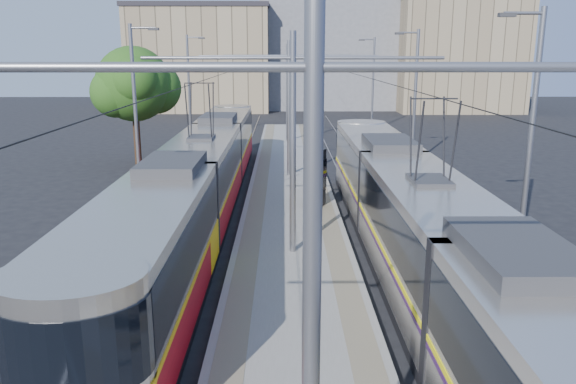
{
  "coord_description": "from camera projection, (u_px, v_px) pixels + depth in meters",
  "views": [
    {
      "loc": [
        -0.3,
        -9.48,
        6.63
      ],
      "look_at": [
        -0.13,
        10.85,
        1.6
      ],
      "focal_mm": 35.0,
      "sensor_mm": 36.0,
      "label": 1
    }
  ],
  "objects": [
    {
      "name": "tactile_strip_right",
      "position": [
        319.0,
        187.0,
        27.23
      ],
      "size": [
        0.7,
        50.0,
        0.01
      ],
      "primitive_type": "cube",
      "color": "gray",
      "rests_on": "platform"
    },
    {
      "name": "shelter",
      "position": [
        315.0,
        177.0,
        23.61
      ],
      "size": [
        1.04,
        1.27,
        2.42
      ],
      "rotation": [
        0.0,
        0.0,
        -0.39
      ],
      "color": "black",
      "rests_on": "platform"
    },
    {
      "name": "tree",
      "position": [
        139.0,
        85.0,
        33.38
      ],
      "size": [
        4.88,
        4.51,
        7.09
      ],
      "color": "#382314",
      "rests_on": "ground"
    },
    {
      "name": "catenary",
      "position": [
        290.0,
        105.0,
        23.45
      ],
      "size": [
        9.2,
        70.0,
        7.0
      ],
      "color": "slate",
      "rests_on": "platform"
    },
    {
      "name": "street_lamps",
      "position": [
        289.0,
        100.0,
        30.18
      ],
      "size": [
        15.18,
        38.22,
        8.0
      ],
      "color": "slate",
      "rests_on": "ground"
    },
    {
      "name": "tram_left",
      "position": [
        203.0,
        177.0,
        22.94
      ],
      "size": [
        2.43,
        30.64,
        5.5
      ],
      "color": "black",
      "rests_on": "ground"
    },
    {
      "name": "tram_right",
      "position": [
        426.0,
        233.0,
        15.29
      ],
      "size": [
        2.43,
        28.86,
        5.5
      ],
      "color": "black",
      "rests_on": "ground"
    },
    {
      "name": "building_left",
      "position": [
        203.0,
        58.0,
        67.5
      ],
      "size": [
        16.32,
        12.24,
        12.12
      ],
      "color": "gray",
      "rests_on": "ground"
    },
    {
      "name": "platform",
      "position": [
        290.0,
        191.0,
        27.26
      ],
      "size": [
        4.0,
        50.0,
        0.3
      ],
      "primitive_type": "cube",
      "color": "gray",
      "rests_on": "ground"
    },
    {
      "name": "building_centre",
      "position": [
        333.0,
        47.0,
        71.19
      ],
      "size": [
        18.36,
        14.28,
        14.85
      ],
      "color": "slate",
      "rests_on": "ground"
    },
    {
      "name": "building_right",
      "position": [
        456.0,
        54.0,
        65.68
      ],
      "size": [
        14.28,
        10.2,
        13.1
      ],
      "color": "gray",
      "rests_on": "ground"
    },
    {
      "name": "tactile_strip_left",
      "position": [
        260.0,
        188.0,
        27.21
      ],
      "size": [
        0.7,
        50.0,
        0.01
      ],
      "primitive_type": "cube",
      "color": "gray",
      "rests_on": "platform"
    },
    {
      "name": "rails",
      "position": [
        290.0,
        193.0,
        27.29
      ],
      "size": [
        8.71,
        70.0,
        0.03
      ],
      "color": "gray",
      "rests_on": "ground"
    }
  ]
}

